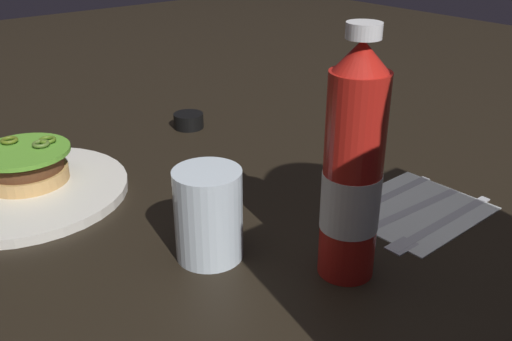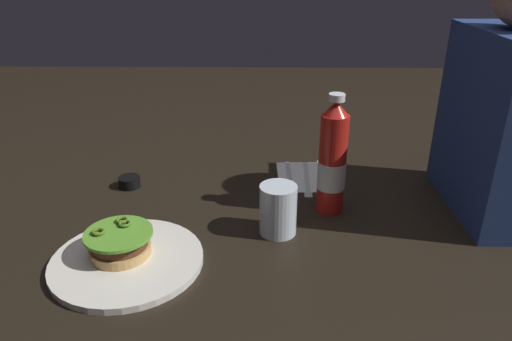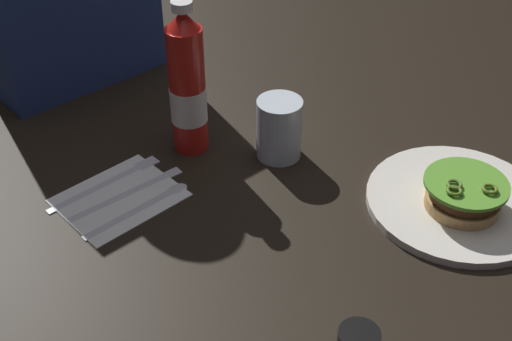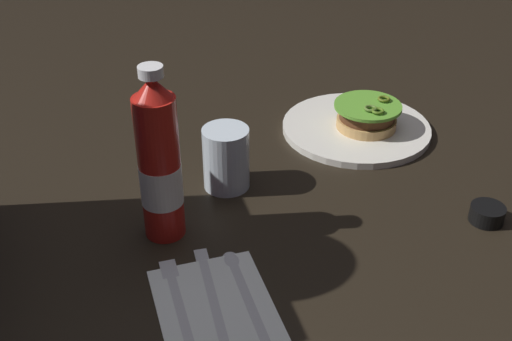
# 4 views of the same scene
# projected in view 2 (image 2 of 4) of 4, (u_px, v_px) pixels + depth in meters

# --- Properties ---
(ground_plane) EXTENTS (3.00, 3.00, 0.00)m
(ground_plane) POSITION_uv_depth(u_px,v_px,m) (224.00, 229.00, 0.96)
(ground_plane) COLOR black
(dinner_plate) EXTENTS (0.27, 0.27, 0.01)m
(dinner_plate) POSITION_uv_depth(u_px,v_px,m) (127.00, 261.00, 0.85)
(dinner_plate) COLOR silver
(dinner_plate) RESTS_ON ground_plane
(burger_sandwich) EXTENTS (0.12, 0.12, 0.05)m
(burger_sandwich) POSITION_uv_depth(u_px,v_px,m) (120.00, 243.00, 0.85)
(burger_sandwich) COLOR tan
(burger_sandwich) RESTS_ON dinner_plate
(ketchup_bottle) EXTENTS (0.06, 0.06, 0.26)m
(ketchup_bottle) POSITION_uv_depth(u_px,v_px,m) (332.00, 161.00, 0.99)
(ketchup_bottle) COLOR red
(ketchup_bottle) RESTS_ON ground_plane
(water_glass) EXTENTS (0.07, 0.07, 0.10)m
(water_glass) POSITION_uv_depth(u_px,v_px,m) (278.00, 210.00, 0.93)
(water_glass) COLOR silver
(water_glass) RESTS_ON ground_plane
(condiment_cup) EXTENTS (0.05, 0.05, 0.03)m
(condiment_cup) POSITION_uv_depth(u_px,v_px,m) (129.00, 182.00, 1.13)
(condiment_cup) COLOR black
(condiment_cup) RESTS_ON ground_plane
(napkin) EXTENTS (0.18, 0.15, 0.00)m
(napkin) POSITION_uv_depth(u_px,v_px,m) (307.00, 176.00, 1.19)
(napkin) COLOR white
(napkin) RESTS_ON ground_plane
(spoon_utensil) EXTENTS (0.18, 0.03, 0.00)m
(spoon_utensil) POSITION_uv_depth(u_px,v_px,m) (290.00, 180.00, 1.16)
(spoon_utensil) COLOR silver
(spoon_utensil) RESTS_ON napkin
(butter_knife) EXTENTS (0.20, 0.02, 0.00)m
(butter_knife) POSITION_uv_depth(u_px,v_px,m) (307.00, 180.00, 1.16)
(butter_knife) COLOR silver
(butter_knife) RESTS_ON napkin
(fork_utensil) EXTENTS (0.20, 0.02, 0.00)m
(fork_utensil) POSITION_uv_depth(u_px,v_px,m) (325.00, 178.00, 1.17)
(fork_utensil) COLOR silver
(fork_utensil) RESTS_ON napkin
(diner_person) EXTENTS (0.32, 0.16, 0.54)m
(diner_person) POSITION_uv_depth(u_px,v_px,m) (508.00, 104.00, 0.95)
(diner_person) COLOR navy
(diner_person) RESTS_ON ground_plane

